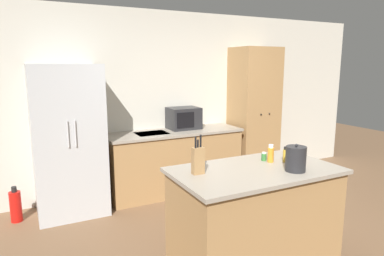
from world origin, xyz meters
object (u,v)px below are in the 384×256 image
(spice_bottle_tall_dark, at_px, (285,155))
(spice_bottle_short_red, at_px, (299,158))
(knife_block, at_px, (198,160))
(spice_bottle_amber_oil, at_px, (291,155))
(kettle, at_px, (296,159))
(microwave, at_px, (184,118))
(spice_bottle_green_herb, at_px, (264,157))
(spice_bottle_pale_salt, at_px, (271,154))
(pantry_cabinet, at_px, (254,114))
(refrigerator, at_px, (68,140))
(fire_extinguisher, at_px, (16,206))

(spice_bottle_tall_dark, distance_m, spice_bottle_short_red, 0.13)
(knife_block, bearing_deg, spice_bottle_amber_oil, -1.41)
(knife_block, bearing_deg, kettle, -21.75)
(microwave, distance_m, spice_bottle_green_herb, 1.99)
(knife_block, xyz_separation_m, spice_bottle_pale_salt, (0.77, 0.00, -0.04))
(microwave, xyz_separation_m, spice_bottle_amber_oil, (0.15, -2.08, -0.08))
(spice_bottle_short_red, bearing_deg, spice_bottle_green_herb, 131.27)
(pantry_cabinet, bearing_deg, refrigerator, -178.61)
(spice_bottle_amber_oil, bearing_deg, refrigerator, 133.03)
(spice_bottle_amber_oil, relative_size, spice_bottle_green_herb, 1.23)
(microwave, xyz_separation_m, spice_bottle_short_red, (0.11, -2.22, -0.07))
(refrigerator, bearing_deg, spice_bottle_short_red, -49.64)
(pantry_cabinet, relative_size, spice_bottle_green_herb, 25.08)
(knife_block, relative_size, fire_extinguisher, 0.77)
(knife_block, relative_size, spice_bottle_short_red, 2.76)
(knife_block, xyz_separation_m, spice_bottle_green_herb, (0.75, 0.07, -0.08))
(pantry_cabinet, relative_size, spice_bottle_tall_dark, 14.26)
(microwave, bearing_deg, spice_bottle_short_red, -87.06)
(refrigerator, xyz_separation_m, spice_bottle_tall_dark, (1.69, -1.96, 0.08))
(spice_bottle_amber_oil, xyz_separation_m, spice_bottle_pale_salt, (-0.22, 0.03, 0.03))
(spice_bottle_tall_dark, xyz_separation_m, kettle, (-0.11, -0.25, 0.04))
(pantry_cabinet, distance_m, microwave, 1.21)
(spice_bottle_short_red, xyz_separation_m, fire_extinguisher, (-2.39, 2.08, -0.80))
(microwave, xyz_separation_m, spice_bottle_green_herb, (-0.10, -1.98, -0.09))
(spice_bottle_short_red, relative_size, spice_bottle_green_herb, 1.44)
(refrigerator, distance_m, spice_bottle_green_herb, 2.39)
(microwave, distance_m, spice_bottle_amber_oil, 2.08)
(spice_bottle_tall_dark, relative_size, spice_bottle_amber_oil, 1.43)
(microwave, relative_size, spice_bottle_amber_oil, 4.33)
(pantry_cabinet, relative_size, fire_extinguisher, 4.87)
(spice_bottle_green_herb, height_order, kettle, kettle)
(spice_bottle_short_red, distance_m, fire_extinguisher, 3.27)
(spice_bottle_amber_oil, bearing_deg, knife_block, 178.59)
(spice_bottle_short_red, xyz_separation_m, kettle, (-0.18, -0.14, 0.05))
(refrigerator, height_order, spice_bottle_short_red, refrigerator)
(refrigerator, bearing_deg, knife_block, -67.21)
(microwave, bearing_deg, spice_bottle_amber_oil, -85.90)
(microwave, relative_size, spice_bottle_tall_dark, 3.03)
(microwave, xyz_separation_m, kettle, (-0.06, -2.36, -0.02))
(spice_bottle_tall_dark, height_order, spice_bottle_pale_salt, spice_bottle_pale_salt)
(kettle, bearing_deg, spice_bottle_short_red, 38.17)
(microwave, height_order, spice_bottle_short_red, microwave)
(pantry_cabinet, bearing_deg, spice_bottle_short_red, -117.04)
(microwave, xyz_separation_m, fire_extinguisher, (-2.28, -0.15, -0.87))
(refrigerator, distance_m, fire_extinguisher, 0.97)
(refrigerator, height_order, spice_bottle_pale_salt, refrigerator)
(spice_bottle_green_herb, distance_m, spice_bottle_pale_salt, 0.08)
(spice_bottle_amber_oil, bearing_deg, microwave, 94.10)
(knife_block, bearing_deg, spice_bottle_pale_salt, 0.05)
(spice_bottle_green_herb, relative_size, spice_bottle_pale_salt, 0.50)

